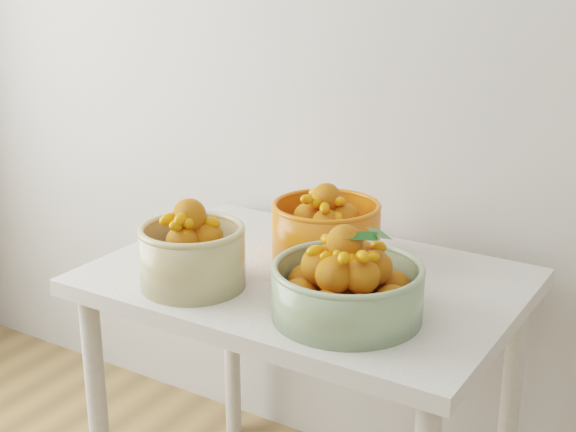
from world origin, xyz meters
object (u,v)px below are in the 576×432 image
bowl_orange (326,229)px  table (306,311)px  bowl_green (347,286)px  bowl_cream (192,253)px

bowl_orange → table: bearing=-83.9°
bowl_orange → bowl_green: bearing=-53.1°
bowl_cream → bowl_orange: 0.36m
table → bowl_orange: (-0.01, 0.12, 0.17)m
bowl_cream → bowl_orange: bowl_cream is taller
table → bowl_cream: (-0.19, -0.20, 0.18)m
table → bowl_green: bowl_green is taller
bowl_green → bowl_orange: size_ratio=1.36×
bowl_cream → bowl_orange: (0.18, 0.31, -0.00)m
table → bowl_cream: bowl_cream is taller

